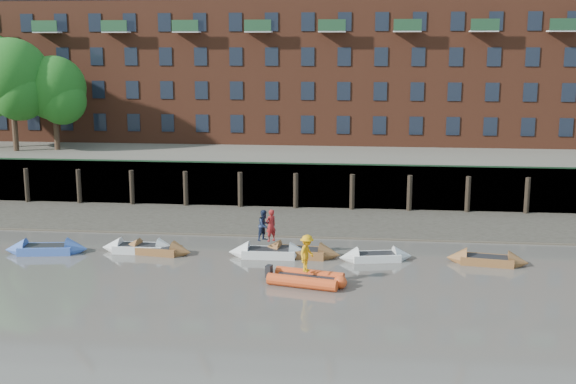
# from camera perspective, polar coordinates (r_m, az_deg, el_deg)

# --- Properties ---
(ground) EXTENTS (220.00, 220.00, 0.00)m
(ground) POSITION_cam_1_polar(r_m,az_deg,el_deg) (30.58, 0.46, -10.38)
(ground) COLOR #5B554E
(ground) RESTS_ON ground
(foreshore) EXTENTS (110.00, 8.00, 0.50)m
(foreshore) POSITION_cam_1_polar(r_m,az_deg,el_deg) (47.72, 2.58, -2.40)
(foreshore) COLOR #3D382F
(foreshore) RESTS_ON ground
(mud_band) EXTENTS (110.00, 1.60, 0.10)m
(mud_band) POSITION_cam_1_polar(r_m,az_deg,el_deg) (44.43, 2.31, -3.43)
(mud_band) COLOR #4C4336
(mud_band) RESTS_ON ground
(river_wall) EXTENTS (110.00, 1.23, 3.30)m
(river_wall) POSITION_cam_1_polar(r_m,az_deg,el_deg) (51.66, 2.89, 0.47)
(river_wall) COLOR #2D2A26
(river_wall) RESTS_ON ground
(bank_terrace) EXTENTS (110.00, 28.00, 3.20)m
(bank_terrace) POSITION_cam_1_polar(r_m,az_deg,el_deg) (65.07, 3.57, 2.72)
(bank_terrace) COLOR #5E594D
(bank_terrace) RESTS_ON ground
(apartment_terrace) EXTENTS (80.60, 15.56, 20.98)m
(apartment_terrace) POSITION_cam_1_polar(r_m,az_deg,el_deg) (65.35, 3.73, 12.63)
(apartment_terrace) COLOR brown
(apartment_terrace) RESTS_ON bank_terrace
(tree_cluster) EXTENTS (11.76, 7.74, 9.40)m
(tree_cluster) POSITION_cam_1_polar(r_m,az_deg,el_deg) (62.49, -21.19, 8.45)
(tree_cluster) COLOR #3A281C
(tree_cluster) RESTS_ON bank_terrace
(rowboat_0) EXTENTS (4.70, 2.00, 1.32)m
(rowboat_0) POSITION_cam_1_polar(r_m,az_deg,el_deg) (42.74, -18.54, -4.30)
(rowboat_0) COLOR #3C5FB7
(rowboat_0) RESTS_ON ground
(rowboat_1) EXTENTS (4.34, 1.27, 1.26)m
(rowboat_1) POSITION_cam_1_polar(r_m,az_deg,el_deg) (41.61, -11.65, -4.37)
(rowboat_1) COLOR silver
(rowboat_1) RESTS_ON ground
(rowboat_2) EXTENTS (4.32, 1.84, 1.21)m
(rowboat_2) POSITION_cam_1_polar(r_m,az_deg,el_deg) (41.15, -10.38, -4.51)
(rowboat_2) COLOR brown
(rowboat_2) RESTS_ON ground
(rowboat_3) EXTENTS (4.55, 1.38, 1.31)m
(rowboat_3) POSITION_cam_1_polar(r_m,az_deg,el_deg) (39.84, -1.49, -4.83)
(rowboat_3) COLOR silver
(rowboat_3) RESTS_ON ground
(rowboat_4) EXTENTS (4.67, 1.88, 1.32)m
(rowboat_4) POSITION_cam_1_polar(r_m,az_deg,el_deg) (39.91, 0.93, -4.79)
(rowboat_4) COLOR brown
(rowboat_4) RESTS_ON ground
(rowboat_5) EXTENTS (4.16, 1.95, 1.16)m
(rowboat_5) POSITION_cam_1_polar(r_m,az_deg,el_deg) (39.49, 6.94, -5.10)
(rowboat_5) COLOR silver
(rowboat_5) RESTS_ON ground
(rowboat_6) EXTENTS (4.39, 1.89, 1.23)m
(rowboat_6) POSITION_cam_1_polar(r_m,az_deg,el_deg) (39.97, 15.45, -5.21)
(rowboat_6) COLOR brown
(rowboat_6) RESTS_ON ground
(rib_tender) EXTENTS (3.91, 2.55, 0.66)m
(rib_tender) POSITION_cam_1_polar(r_m,az_deg,el_deg) (35.31, 1.67, -6.87)
(rib_tender) COLOR #DF491B
(rib_tender) RESTS_ON ground
(person_rower_a) EXTENTS (0.76, 0.76, 1.78)m
(person_rower_a) POSITION_cam_1_polar(r_m,az_deg,el_deg) (39.50, -1.36, -2.65)
(person_rower_a) COLOR maroon
(person_rower_a) RESTS_ON rowboat_3
(person_rower_b) EXTENTS (1.02, 1.06, 1.72)m
(person_rower_b) POSITION_cam_1_polar(r_m,az_deg,el_deg) (39.66, -1.89, -2.64)
(person_rower_b) COLOR #19233F
(person_rower_b) RESTS_ON rowboat_3
(person_rib_crew) EXTENTS (1.04, 1.35, 1.84)m
(person_rib_crew) POSITION_cam_1_polar(r_m,az_deg,el_deg) (35.07, 1.51, -4.87)
(person_rib_crew) COLOR orange
(person_rib_crew) RESTS_ON rib_tender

